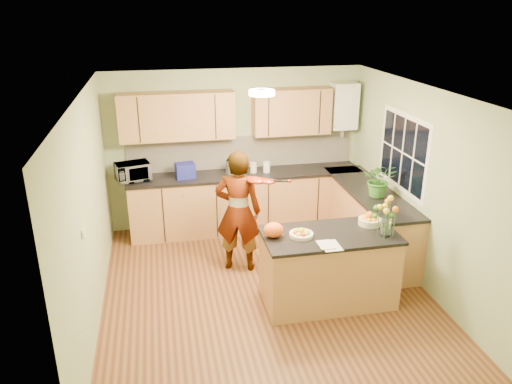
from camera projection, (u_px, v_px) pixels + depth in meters
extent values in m
plane|color=#542C18|center=(266.00, 293.00, 6.28)|extent=(4.50, 4.50, 0.00)
cube|color=white|center=(268.00, 94.00, 5.39)|extent=(4.00, 4.50, 0.02)
cube|color=#98AF7D|center=(236.00, 149.00, 7.90)|extent=(4.00, 0.02, 2.50)
cube|color=#98AF7D|center=(331.00, 309.00, 3.78)|extent=(4.00, 0.02, 2.50)
cube|color=#98AF7D|center=(89.00, 214.00, 5.47)|extent=(0.02, 4.50, 2.50)
cube|color=#98AF7D|center=(423.00, 189.00, 6.21)|extent=(0.02, 4.50, 2.50)
cube|color=#AC7545|center=(246.00, 202.00, 7.93)|extent=(3.60, 0.60, 0.90)
cube|color=black|center=(246.00, 174.00, 7.75)|extent=(3.64, 0.62, 0.04)
cube|color=#AC7545|center=(368.00, 222.00, 7.21)|extent=(0.60, 2.20, 0.90)
cube|color=black|center=(370.00, 192.00, 7.04)|extent=(0.62, 2.24, 0.04)
cube|color=silver|center=(242.00, 152.00, 7.92)|extent=(3.60, 0.02, 0.52)
cube|color=#AC7545|center=(177.00, 116.00, 7.36)|extent=(1.70, 0.34, 0.70)
cube|color=#AC7545|center=(291.00, 111.00, 7.68)|extent=(1.20, 0.34, 0.70)
cube|color=white|center=(344.00, 106.00, 7.83)|extent=(0.40, 0.30, 0.72)
cylinder|color=silver|center=(342.00, 131.00, 7.97)|extent=(0.06, 0.06, 0.20)
cube|color=white|center=(403.00, 152.00, 6.65)|extent=(0.01, 1.30, 1.05)
cube|color=black|center=(403.00, 152.00, 6.65)|extent=(0.01, 1.18, 0.92)
cube|color=white|center=(83.00, 233.00, 4.90)|extent=(0.02, 0.09, 0.09)
cylinder|color=#FFEABF|center=(262.00, 93.00, 5.68)|extent=(0.30, 0.30, 0.06)
cylinder|color=white|center=(262.00, 90.00, 5.67)|extent=(0.10, 0.10, 0.02)
cube|color=#AC7545|center=(328.00, 269.00, 5.97)|extent=(1.54, 0.77, 0.86)
cube|color=black|center=(330.00, 235.00, 5.81)|extent=(1.58, 0.81, 0.04)
cylinder|color=beige|center=(301.00, 235.00, 5.73)|extent=(0.28, 0.28, 0.04)
cylinder|color=beige|center=(369.00, 222.00, 6.03)|extent=(0.27, 0.27, 0.08)
cylinder|color=silver|center=(386.00, 226.00, 5.71)|extent=(0.12, 0.12, 0.24)
ellipsoid|color=#FF5D15|center=(273.00, 230.00, 5.70)|extent=(0.26, 0.23, 0.17)
cube|color=silver|center=(331.00, 245.00, 5.51)|extent=(0.20, 0.28, 0.01)
imported|color=tan|center=(238.00, 211.00, 6.59)|extent=(0.70, 0.57, 1.67)
imported|color=white|center=(133.00, 172.00, 7.38)|extent=(0.56, 0.45, 0.27)
cube|color=navy|center=(185.00, 170.00, 7.50)|extent=(0.31, 0.25, 0.23)
cylinder|color=silver|center=(231.00, 167.00, 7.65)|extent=(0.16, 0.16, 0.23)
sphere|color=black|center=(231.00, 158.00, 7.60)|extent=(0.08, 0.08, 0.08)
cylinder|color=beige|center=(254.00, 167.00, 7.75)|extent=(0.11, 0.11, 0.16)
cylinder|color=white|center=(267.00, 167.00, 7.76)|extent=(0.14, 0.14, 0.17)
imported|color=#397928|center=(379.00, 180.00, 6.74)|extent=(0.53, 0.49, 0.48)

